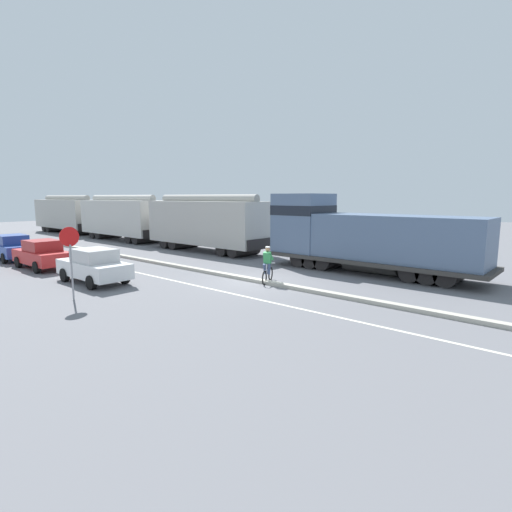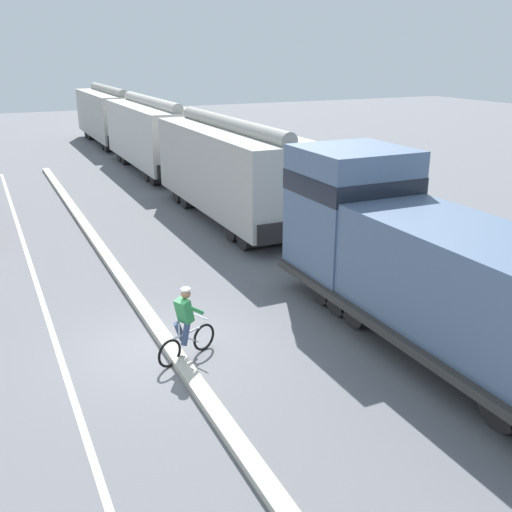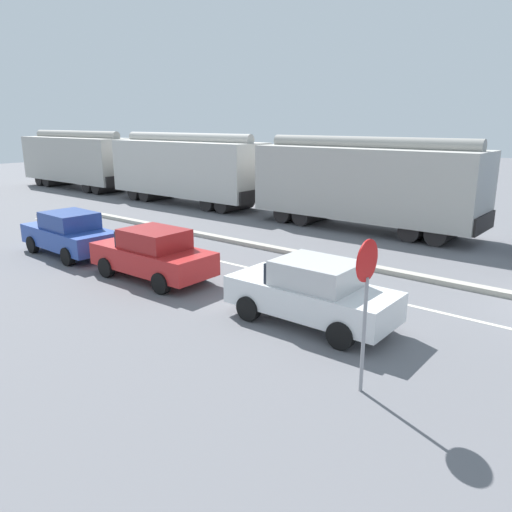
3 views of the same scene
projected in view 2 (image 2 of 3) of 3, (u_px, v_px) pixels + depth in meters
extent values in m
plane|color=slate|center=(169.00, 348.00, 14.17)|extent=(120.00, 120.00, 0.00)
cube|color=#B2AD9E|center=(113.00, 266.00, 19.28)|extent=(0.36, 36.00, 0.16)
cube|color=silver|center=(35.00, 280.00, 18.35)|extent=(0.14, 36.00, 0.01)
cube|color=slate|center=(483.00, 292.00, 12.52)|extent=(2.70, 9.86, 2.40)
cube|color=slate|center=(351.00, 211.00, 16.62)|extent=(2.80, 2.80, 3.50)
cube|color=black|center=(353.00, 183.00, 16.36)|extent=(2.83, 2.83, 0.56)
cube|color=#383533|center=(456.00, 332.00, 13.42)|extent=(3.10, 11.60, 0.20)
cylinder|color=#4C4947|center=(456.00, 338.00, 13.47)|extent=(1.10, 3.00, 1.10)
cylinder|color=black|center=(356.00, 281.00, 16.90)|extent=(2.40, 1.00, 1.00)
cylinder|color=black|center=(372.00, 291.00, 16.22)|extent=(2.40, 1.00, 1.00)
cylinder|color=black|center=(390.00, 301.00, 15.53)|extent=(2.40, 1.00, 1.00)
cube|color=#AFACA5|center=(231.00, 168.00, 24.08)|extent=(2.90, 10.40, 3.10)
cylinder|color=gray|center=(231.00, 125.00, 23.51)|extent=(0.60, 9.88, 0.60)
cube|color=black|center=(190.00, 174.00, 28.96)|extent=(2.61, 0.10, 0.70)
cube|color=black|center=(293.00, 231.00, 19.98)|extent=(2.61, 0.10, 0.70)
cylinder|color=black|center=(201.00, 191.00, 27.87)|extent=(2.46, 0.90, 0.90)
cylinder|color=black|center=(209.00, 196.00, 26.92)|extent=(2.46, 0.90, 0.90)
cylinder|color=black|center=(260.00, 226.00, 22.34)|extent=(2.46, 0.90, 0.90)
cylinder|color=black|center=(273.00, 234.00, 21.40)|extent=(2.46, 0.90, 0.90)
cube|color=beige|center=(152.00, 133.00, 34.01)|extent=(2.90, 10.40, 3.10)
cylinder|color=#A4A29B|center=(151.00, 102.00, 33.44)|extent=(0.60, 9.88, 0.60)
cube|color=black|center=(131.00, 142.00, 38.90)|extent=(2.61, 0.10, 0.70)
cube|color=black|center=(183.00, 170.00, 29.91)|extent=(2.61, 0.10, 0.70)
cylinder|color=black|center=(138.00, 153.00, 37.80)|extent=(2.46, 0.90, 0.90)
cylinder|color=black|center=(142.00, 156.00, 36.85)|extent=(2.46, 0.90, 0.90)
cylinder|color=black|center=(168.00, 171.00, 32.28)|extent=(2.46, 0.90, 0.90)
cylinder|color=black|center=(174.00, 175.00, 31.33)|extent=(2.46, 0.90, 0.90)
cube|color=#ADABA3|center=(109.00, 114.00, 43.94)|extent=(2.90, 10.40, 3.10)
cylinder|color=gray|center=(107.00, 90.00, 43.37)|extent=(0.60, 9.88, 0.60)
cube|color=black|center=(97.00, 123.00, 48.83)|extent=(2.61, 0.10, 0.70)
cube|color=black|center=(127.00, 140.00, 39.84)|extent=(2.61, 0.10, 0.70)
cylinder|color=black|center=(101.00, 132.00, 47.73)|extent=(2.46, 0.90, 0.90)
cylinder|color=black|center=(104.00, 133.00, 46.79)|extent=(2.46, 0.90, 0.90)
cylinder|color=black|center=(119.00, 142.00, 42.21)|extent=(2.46, 0.90, 0.90)
cylinder|color=black|center=(123.00, 145.00, 41.27)|extent=(2.46, 0.90, 0.90)
torus|color=black|center=(204.00, 337.00, 13.98)|extent=(0.63, 0.32, 0.66)
torus|color=black|center=(170.00, 353.00, 13.24)|extent=(0.63, 0.32, 0.66)
cylinder|color=silver|center=(187.00, 333.00, 13.51)|extent=(0.74, 0.36, 0.05)
cylinder|color=silver|center=(190.00, 339.00, 13.64)|extent=(0.46, 0.24, 0.36)
cylinder|color=silver|center=(179.00, 330.00, 13.31)|extent=(0.04, 0.04, 0.30)
cylinder|color=silver|center=(201.00, 317.00, 13.75)|extent=(0.22, 0.45, 0.04)
cylinder|color=#38476B|center=(180.00, 332.00, 13.47)|extent=(0.33, 0.25, 0.52)
cylinder|color=#38476B|center=(186.00, 334.00, 13.35)|extent=(0.30, 0.23, 0.52)
cube|color=#338C4C|center=(184.00, 311.00, 13.29)|extent=(0.44, 0.44, 0.57)
sphere|color=#9E7051|center=(186.00, 294.00, 13.21)|extent=(0.22, 0.22, 0.22)
cylinder|color=white|center=(186.00, 289.00, 13.18)|extent=(0.22, 0.22, 0.05)
cylinder|color=#338C4C|center=(186.00, 306.00, 13.53)|extent=(0.46, 0.27, 0.36)
cylinder|color=#338C4C|center=(196.00, 310.00, 13.33)|extent=(0.46, 0.27, 0.36)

